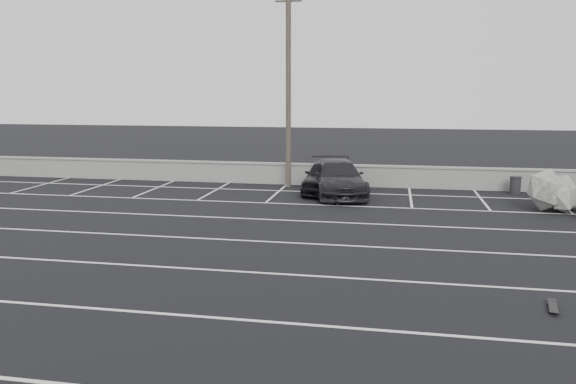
% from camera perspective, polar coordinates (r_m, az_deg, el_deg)
% --- Properties ---
extents(ground, '(120.00, 120.00, 0.00)m').
position_cam_1_polar(ground, '(14.50, -2.59, -8.22)').
color(ground, black).
rests_on(ground, ground).
extents(seawall, '(50.00, 0.45, 1.06)m').
position_cam_1_polar(seawall, '(27.87, 3.99, 1.80)').
color(seawall, gray).
rests_on(seawall, ground).
extents(stall_lines, '(36.00, 20.05, 0.01)m').
position_cam_1_polar(stall_lines, '(18.66, 0.26, -4.02)').
color(stall_lines, silver).
rests_on(stall_lines, ground).
extents(car_left, '(1.94, 4.53, 1.52)m').
position_cam_1_polar(car_left, '(25.85, 3.92, 1.63)').
color(car_left, black).
rests_on(car_left, ground).
extents(car_right, '(3.38, 5.67, 1.54)m').
position_cam_1_polar(car_right, '(25.25, 5.04, 1.43)').
color(car_right, black).
rests_on(car_right, ground).
extents(utility_pole, '(1.24, 0.25, 9.34)m').
position_cam_1_polar(utility_pole, '(27.06, 0.04, 10.46)').
color(utility_pole, '#4C4238').
rests_on(utility_pole, ground).
extents(trash_bin, '(0.58, 0.58, 0.80)m').
position_cam_1_polar(trash_bin, '(27.44, 22.09, 0.66)').
color(trash_bin, '#252527').
rests_on(trash_bin, ground).
extents(skateboard, '(0.30, 0.71, 0.08)m').
position_cam_1_polar(skateboard, '(13.38, 25.33, -10.53)').
color(skateboard, black).
rests_on(skateboard, ground).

